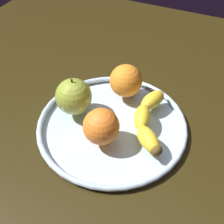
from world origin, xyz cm
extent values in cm
cube|color=black|center=(0.00, 0.00, -2.00)|extent=(124.92, 124.92, 4.00)
cylinder|color=silver|center=(0.00, 0.00, 0.30)|extent=(31.11, 31.11, 0.60)
torus|color=silver|center=(0.00, 0.00, 1.20)|extent=(32.41, 32.41, 1.20)
ellipsoid|color=yellow|center=(-8.33, 6.20, 3.52)|extent=(7.73, 5.67, 3.45)
ellipsoid|color=yellow|center=(-2.37, 5.88, 3.52)|extent=(7.59, 5.06, 3.45)
ellipsoid|color=yellow|center=(2.71, 9.01, 3.52)|extent=(7.16, 7.52, 3.45)
ellipsoid|color=brown|center=(4.76, 11.38, 3.52)|extent=(3.13, 3.09, 2.41)
sphere|color=#93A636|center=(0.23, -9.05, 5.78)|extent=(7.95, 7.95, 7.95)
cylinder|color=#593819|center=(0.23, -9.05, 9.95)|extent=(0.44, 0.44, 1.20)
sphere|color=orange|center=(5.08, 0.09, 5.44)|extent=(7.29, 7.29, 7.29)
sphere|color=orange|center=(-9.86, -0.99, 5.58)|extent=(7.57, 7.57, 7.57)
camera|label=1|loc=(37.41, 17.07, 46.01)|focal=44.97mm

